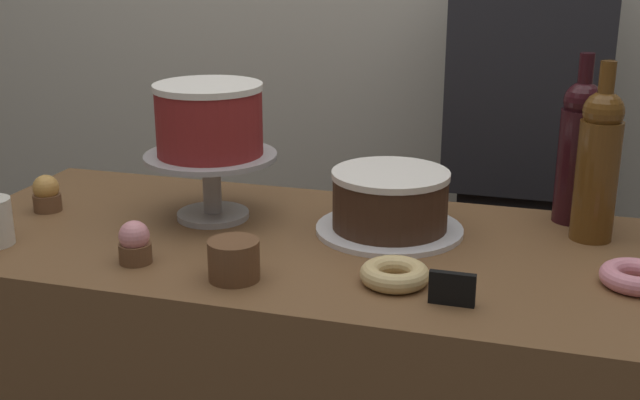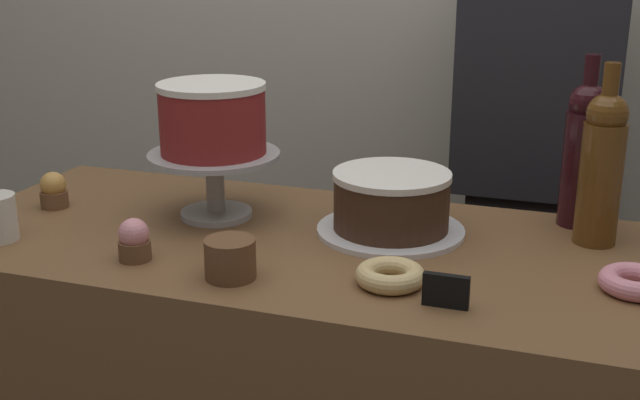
{
  "view_description": "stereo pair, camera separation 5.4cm",
  "coord_description": "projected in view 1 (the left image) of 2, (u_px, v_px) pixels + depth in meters",
  "views": [
    {
      "loc": [
        0.39,
        -1.33,
        1.43
      ],
      "look_at": [
        0.0,
        0.0,
        0.98
      ],
      "focal_mm": 45.8,
      "sensor_mm": 36.0,
      "label": 1
    },
    {
      "loc": [
        0.45,
        -1.31,
        1.43
      ],
      "look_at": [
        0.0,
        0.0,
        0.98
      ],
      "focal_mm": 45.8,
      "sensor_mm": 36.0,
      "label": 2
    }
  ],
  "objects": [
    {
      "name": "cookie_stack",
      "position": [
        234.0,
        260.0,
        1.31
      ],
      "size": [
        0.08,
        0.08,
        0.07
      ],
      "color": "brown",
      "rests_on": "display_counter"
    },
    {
      "name": "cupcake_caramel",
      "position": [
        47.0,
        194.0,
        1.64
      ],
      "size": [
        0.06,
        0.06,
        0.07
      ],
      "color": "brown",
      "rests_on": "display_counter"
    },
    {
      "name": "chocolate_round_cake",
      "position": [
        390.0,
        199.0,
        1.51
      ],
      "size": [
        0.22,
        0.22,
        0.11
      ],
      "color": "#3D2619",
      "rests_on": "silver_serving_platter"
    },
    {
      "name": "cake_stand_pedestal",
      "position": [
        211.0,
        174.0,
        1.58
      ],
      "size": [
        0.26,
        0.26,
        0.13
      ],
      "color": "#B2B2B7",
      "rests_on": "display_counter"
    },
    {
      "name": "price_sign_chalkboard",
      "position": [
        452.0,
        289.0,
        1.22
      ],
      "size": [
        0.07,
        0.01,
        0.05
      ],
      "color": "black",
      "rests_on": "display_counter"
    },
    {
      "name": "wine_bottle_dark_red",
      "position": [
        578.0,
        149.0,
        1.55
      ],
      "size": [
        0.08,
        0.08,
        0.33
      ],
      "color": "black",
      "rests_on": "display_counter"
    },
    {
      "name": "white_layer_cake",
      "position": [
        209.0,
        119.0,
        1.55
      ],
      "size": [
        0.21,
        0.21,
        0.14
      ],
      "color": "maroon",
      "rests_on": "cake_stand_pedestal"
    },
    {
      "name": "donut_pink",
      "position": [
        636.0,
        277.0,
        1.29
      ],
      "size": [
        0.11,
        0.11,
        0.03
      ],
      "color": "pink",
      "rests_on": "display_counter"
    },
    {
      "name": "barista_figure",
      "position": [
        519.0,
        190.0,
        1.98
      ],
      "size": [
        0.36,
        0.22,
        1.6
      ],
      "color": "black",
      "rests_on": "ground_plane"
    },
    {
      "name": "cupcake_strawberry",
      "position": [
        135.0,
        243.0,
        1.38
      ],
      "size": [
        0.06,
        0.06,
        0.07
      ],
      "color": "brown",
      "rests_on": "display_counter"
    },
    {
      "name": "wine_bottle_amber",
      "position": [
        598.0,
        163.0,
        1.45
      ],
      "size": [
        0.08,
        0.08,
        0.33
      ],
      "color": "#5B3814",
      "rests_on": "display_counter"
    },
    {
      "name": "silver_serving_platter",
      "position": [
        389.0,
        229.0,
        1.53
      ],
      "size": [
        0.28,
        0.28,
        0.01
      ],
      "color": "white",
      "rests_on": "display_counter"
    },
    {
      "name": "donut_glazed",
      "position": [
        395.0,
        274.0,
        1.3
      ],
      "size": [
        0.11,
        0.11,
        0.03
      ],
      "color": "#E0C17F",
      "rests_on": "display_counter"
    }
  ]
}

